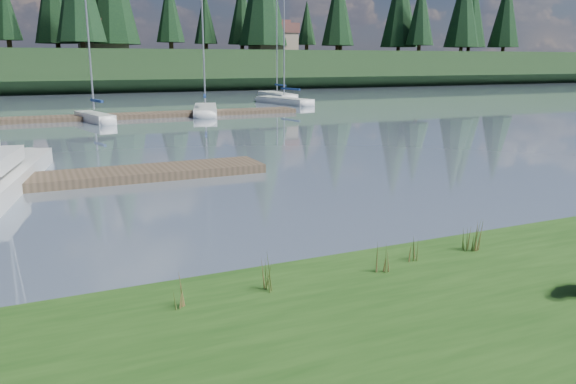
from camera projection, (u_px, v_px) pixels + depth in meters
name	position (u px, v px, depth m)	size (l,w,h in m)	color
ground	(89.00, 120.00, 38.05)	(200.00, 200.00, 0.00)	slate
ridge	(57.00, 71.00, 75.62)	(200.00, 20.00, 5.00)	black
sailboat_main	(1.00, 170.00, 18.46)	(3.83, 10.34, 14.45)	white
dock_near	(21.00, 183.00, 17.79)	(16.00, 2.00, 0.30)	#4C3D2C
dock_far	(120.00, 116.00, 38.82)	(26.00, 2.20, 0.30)	#4C3D2C
sailboat_bg_2	(92.00, 116.00, 37.04)	(2.31, 5.65, 8.61)	white
sailboat_bg_3	(205.00, 109.00, 42.73)	(3.83, 8.23, 11.91)	white
sailboat_bg_4	(280.00, 100.00, 52.14)	(3.16, 8.13, 11.75)	white
sailboat_bg_5	(275.00, 95.00, 60.26)	(2.28, 8.91, 12.50)	white
weed_0	(270.00, 273.00, 8.94)	(0.17, 0.14, 0.71)	#475B23
weed_1	(383.00, 259.00, 9.73)	(0.17, 0.14, 0.56)	#475B23
weed_2	(481.00, 235.00, 10.74)	(0.17, 0.14, 0.79)	#475B23
weed_3	(177.00, 292.00, 8.26)	(0.17, 0.14, 0.63)	#475B23
weed_4	(412.00, 249.00, 10.32)	(0.17, 0.14, 0.51)	#475B23
weed_5	(467.00, 240.00, 10.86)	(0.17, 0.14, 0.50)	#475B23
mud_lip	(261.00, 283.00, 10.01)	(60.00, 0.50, 0.14)	#33281C
conifer_5	(170.00, 9.00, 77.06)	(3.96, 3.96, 10.35)	#382619
conifer_7	(338.00, 6.00, 88.45)	(5.28, 5.28, 13.20)	#382619
conifer_8	(421.00, 12.00, 90.27)	(4.62, 4.62, 11.77)	#382619
conifer_9	(471.00, 7.00, 97.83)	(5.94, 5.94, 14.62)	#382619
house_1	(102.00, 34.00, 75.14)	(6.30, 5.30, 4.65)	gray
house_2	(273.00, 37.00, 82.99)	(6.30, 5.30, 4.65)	gray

